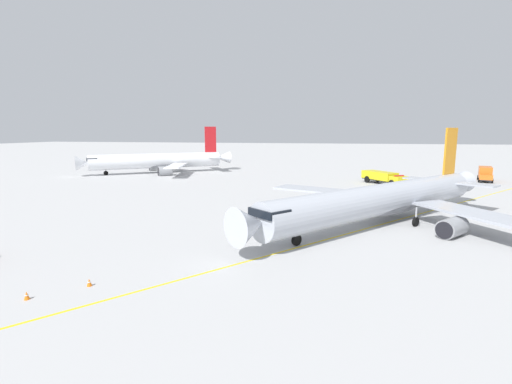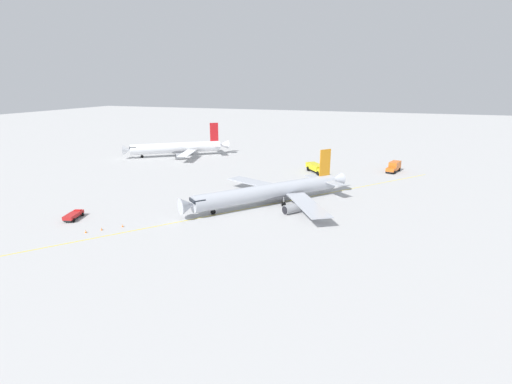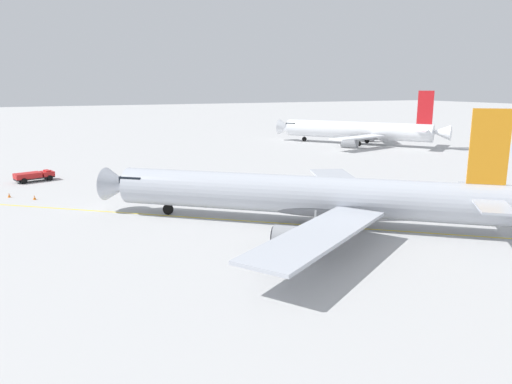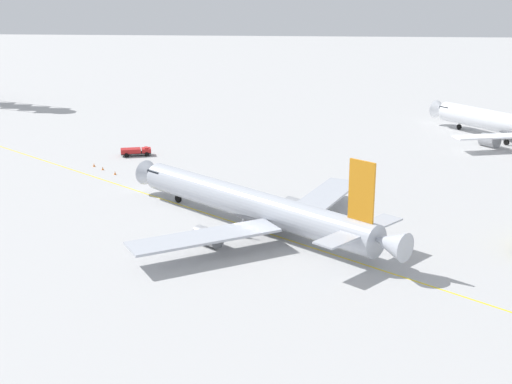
# 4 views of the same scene
# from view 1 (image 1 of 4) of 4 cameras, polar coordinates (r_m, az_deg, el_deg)

# --- Properties ---
(ground_plane) EXTENTS (600.00, 600.00, 0.00)m
(ground_plane) POSITION_cam_1_polar(r_m,az_deg,el_deg) (46.95, 18.22, -4.47)
(ground_plane) COLOR #B2B2B2
(airliner_main) EXTENTS (35.22, 31.03, 11.33)m
(airliner_main) POSITION_cam_1_polar(r_m,az_deg,el_deg) (46.56, 19.23, -1.20)
(airliner_main) COLOR #B2B7C1
(airliner_main) RESTS_ON ground_plane
(airliner_secondary) EXTENTS (27.86, 33.70, 12.21)m
(airliner_secondary) POSITION_cam_1_polar(r_m,az_deg,el_deg) (100.81, -14.63, 4.56)
(airliner_secondary) COLOR white
(airliner_secondary) RESTS_ON ground_plane
(fire_tender_truck) EXTENTS (10.02, 8.65, 2.50)m
(fire_tender_truck) POSITION_cam_1_polar(r_m,az_deg,el_deg) (81.14, 18.95, 2.24)
(fire_tender_truck) COLOR #232326
(fire_tender_truck) RESTS_ON ground_plane
(catering_truck_truck_extra) EXTENTS (7.90, 4.53, 3.10)m
(catering_truck_truck_extra) POSITION_cam_1_polar(r_m,az_deg,el_deg) (95.67, 31.74, 2.42)
(catering_truck_truck_extra) COLOR #232326
(catering_truck_truck_extra) RESTS_ON ground_plane
(taxiway_centreline) EXTENTS (98.59, 79.85, 0.01)m
(taxiway_centreline) POSITION_cam_1_polar(r_m,az_deg,el_deg) (41.07, 13.97, -6.21)
(taxiway_centreline) COLOR yellow
(taxiway_centreline) RESTS_ON ground_plane
(safety_cone_near) EXTENTS (0.36, 0.36, 0.55)m
(safety_cone_near) POSITION_cam_1_polar(r_m,az_deg,el_deg) (29.36, -24.23, -12.53)
(safety_cone_near) COLOR orange
(safety_cone_near) RESTS_ON ground_plane
(safety_cone_mid) EXTENTS (0.36, 0.36, 0.55)m
(safety_cone_mid) POSITION_cam_1_polar(r_m,az_deg,el_deg) (29.06, -31.76, -13.35)
(safety_cone_mid) COLOR orange
(safety_cone_mid) RESTS_ON ground_plane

